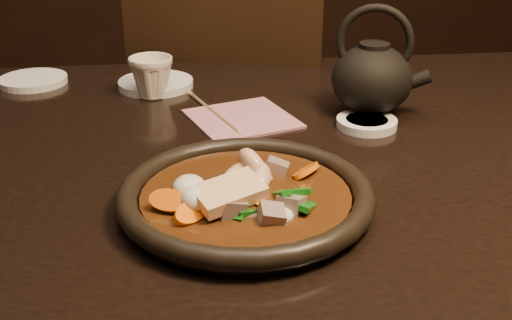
{
  "coord_description": "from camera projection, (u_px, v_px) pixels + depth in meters",
  "views": [
    {
      "loc": [
        -0.15,
        -0.83,
        1.12
      ],
      "look_at": [
        -0.07,
        -0.14,
        0.8
      ],
      "focal_mm": 45.0,
      "sensor_mm": 36.0,
      "label": 1
    }
  ],
  "objects": [
    {
      "name": "table",
      "position": [
        294.0,
        194.0,
        0.95
      ],
      "size": [
        1.6,
        0.9,
        0.75
      ],
      "color": "black",
      "rests_on": "floor"
    },
    {
      "name": "chair",
      "position": [
        235.0,
        152.0,
        1.54
      ],
      "size": [
        0.52,
        0.52,
        0.9
      ],
      "rotation": [
        0.0,
        0.0,
        2.88
      ],
      "color": "black",
      "rests_on": "floor"
    },
    {
      "name": "plate",
      "position": [
        246.0,
        197.0,
        0.75
      ],
      "size": [
        0.3,
        0.3,
        0.03
      ],
      "color": "black",
      "rests_on": "table"
    },
    {
      "name": "stirfry",
      "position": [
        243.0,
        194.0,
        0.74
      ],
      "size": [
        0.23,
        0.16,
        0.07
      ],
      "color": "#3A1D0A",
      "rests_on": "plate"
    },
    {
      "name": "soy_dish",
      "position": [
        367.0,
        123.0,
        0.98
      ],
      "size": [
        0.09,
        0.09,
        0.01
      ],
      "primitive_type": "cylinder",
      "color": "white",
      "rests_on": "table"
    },
    {
      "name": "saucer_left",
      "position": [
        33.0,
        80.0,
        1.18
      ],
      "size": [
        0.12,
        0.12,
        0.01
      ],
      "primitive_type": "cylinder",
      "color": "white",
      "rests_on": "table"
    },
    {
      "name": "saucer_right",
      "position": [
        156.0,
        84.0,
        1.16
      ],
      "size": [
        0.13,
        0.13,
        0.01
      ],
      "primitive_type": "cylinder",
      "color": "white",
      "rests_on": "table"
    },
    {
      "name": "tea_cup",
      "position": [
        151.0,
        76.0,
        1.1
      ],
      "size": [
        0.09,
        0.08,
        0.08
      ],
      "primitive_type": "imported",
      "rotation": [
        0.0,
        0.0,
        -0.21
      ],
      "color": "silver",
      "rests_on": "table"
    },
    {
      "name": "chopsticks",
      "position": [
        213.0,
        112.0,
        1.03
      ],
      "size": [
        0.08,
        0.2,
        0.01
      ],
      "rotation": [
        0.0,
        0.0,
        0.35
      ],
      "color": "tan",
      "rests_on": "table"
    },
    {
      "name": "napkin",
      "position": [
        242.0,
        119.0,
        1.01
      ],
      "size": [
        0.19,
        0.19,
        0.0
      ],
      "primitive_type": "cube",
      "rotation": [
        0.0,
        0.0,
        0.33
      ],
      "color": "#B26D79",
      "rests_on": "table"
    },
    {
      "name": "teapot",
      "position": [
        373.0,
        75.0,
        1.01
      ],
      "size": [
        0.16,
        0.13,
        0.17
      ],
      "rotation": [
        0.0,
        0.0,
        -0.32
      ],
      "color": "black",
      "rests_on": "table"
    }
  ]
}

